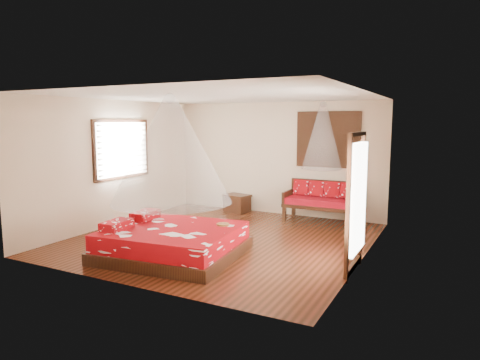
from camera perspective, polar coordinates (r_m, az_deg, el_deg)
name	(u,v)px	position (r m, az deg, el deg)	size (l,w,h in m)	color
room	(222,169)	(8.35, -2.45, 1.47)	(5.54, 5.54, 2.84)	black
bed	(172,242)	(7.58, -9.07, -8.12)	(2.41, 2.23, 0.65)	black
daybed	(322,200)	(10.14, 10.92, -2.57)	(1.70, 0.75, 0.94)	black
storage_chest	(237,203)	(11.10, -0.41, -3.07)	(0.73, 0.60, 0.45)	black
shutter_panel	(328,140)	(10.32, 11.65, 5.30)	(1.52, 0.06, 1.32)	black
window_left	(122,149)	(10.09, -15.43, 3.99)	(0.10, 1.74, 1.34)	black
glazed_door	(355,203)	(6.87, 15.08, -2.95)	(0.08, 1.02, 2.16)	black
wine_tray	(223,223)	(7.59, -2.29, -5.69)	(0.23, 0.23, 0.19)	brown
mosquito_net_main	(171,150)	(7.30, -9.19, 4.02)	(2.05, 2.05, 1.80)	white
mosquito_net_daybed	(322,136)	(9.86, 10.93, 5.80)	(0.91, 0.91, 1.50)	white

